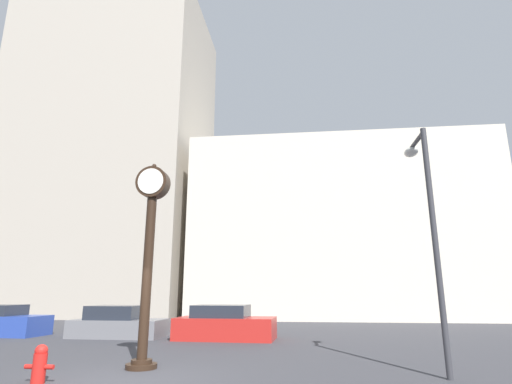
# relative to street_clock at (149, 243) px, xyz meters

# --- Properties ---
(ground_plane) EXTENTS (200.00, 200.00, 0.00)m
(ground_plane) POSITION_rel_street_clock_xyz_m (0.20, -1.51, -3.15)
(ground_plane) COLOR #38383D
(building_tall_tower) EXTENTS (15.69, 12.00, 28.01)m
(building_tall_tower) POSITION_rel_street_clock_xyz_m (-12.67, 22.49, 10.85)
(building_tall_tower) COLOR #ADA393
(building_tall_tower) RESTS_ON ground_plane
(building_storefront_row) EXTENTS (21.94, 12.00, 12.94)m
(building_storefront_row) POSITION_rel_street_clock_xyz_m (7.06, 22.49, 3.32)
(building_storefront_row) COLOR beige
(building_storefront_row) RESTS_ON ground_plane
(street_clock) EXTENTS (0.88, 0.78, 5.37)m
(street_clock) POSITION_rel_street_clock_xyz_m (0.00, 0.00, 0.00)
(street_clock) COLOR black
(street_clock) RESTS_ON ground_plane
(car_grey) EXTENTS (3.88, 1.94, 1.29)m
(car_grey) POSITION_rel_street_clock_xyz_m (-3.78, 6.72, -2.61)
(car_grey) COLOR slate
(car_grey) RESTS_ON ground_plane
(car_red) EXTENTS (4.05, 2.10, 1.34)m
(car_red) POSITION_rel_street_clock_xyz_m (0.89, 6.42, -2.58)
(car_red) COLOR red
(car_red) RESTS_ON ground_plane
(fire_hydrant_near) EXTENTS (0.64, 0.28, 0.78)m
(fire_hydrant_near) POSITION_rel_street_clock_xyz_m (-1.51, -1.85, -2.76)
(fire_hydrant_near) COLOR red
(fire_hydrant_near) RESTS_ON ground_plane
(street_lamp_right) EXTENTS (0.36, 1.57, 5.89)m
(street_lamp_right) POSITION_rel_street_clock_xyz_m (7.21, -0.10, 0.81)
(street_lamp_right) COLOR #38383D
(street_lamp_right) RESTS_ON ground_plane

